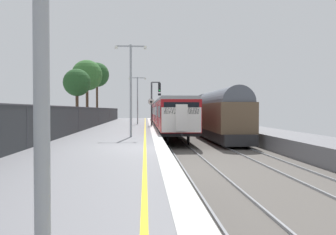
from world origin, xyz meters
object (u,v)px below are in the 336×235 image
speed_limit_sign (151,109)px  background_tree_centre (96,76)px  freight_train_adjacent_track (190,112)px  platform_lamp_far (137,96)px  signal_gantry (154,98)px  platform_lamp_mid (131,83)px  background_tree_right (76,83)px  background_tree_left (87,76)px  commuter_train_at_platform (164,113)px

speed_limit_sign → background_tree_centre: 16.19m
freight_train_adjacent_track → platform_lamp_far: 11.61m
signal_gantry → platform_lamp_mid: size_ratio=0.82×
speed_limit_sign → background_tree_right: size_ratio=0.47×
signal_gantry → platform_lamp_far: 3.75m
freight_train_adjacent_track → platform_lamp_mid: platform_lamp_mid is taller
background_tree_right → background_tree_left: bearing=89.1°
platform_lamp_mid → background_tree_centre: 27.06m
freight_train_adjacent_track → signal_gantry: 13.32m
freight_train_adjacent_track → background_tree_left: bearing=-154.8°
signal_gantry → platform_lamp_far: bearing=119.9°
signal_gantry → background_tree_left: bearing=144.7°
speed_limit_sign → background_tree_right: background_tree_right is taller
commuter_train_at_platform → platform_lamp_far: size_ratio=7.64×
platform_lamp_far → background_tree_centre: (-5.76, 7.36, 3.06)m
commuter_train_at_platform → background_tree_left: bearing=-175.0°
freight_train_adjacent_track → background_tree_right: size_ratio=8.96×
freight_train_adjacent_track → speed_limit_sign: (-5.85, -15.18, 0.41)m
background_tree_left → speed_limit_sign: bearing=-49.1°
signal_gantry → platform_lamp_mid: (-1.87, -15.68, 0.44)m
platform_lamp_far → freight_train_adjacent_track: bearing=50.2°
background_tree_left → background_tree_right: background_tree_left is taller
background_tree_right → platform_lamp_far: bearing=31.7°
signal_gantry → commuter_train_at_platform: bearing=77.4°
signal_gantry → speed_limit_sign: 3.37m
speed_limit_sign → commuter_train_at_platform: bearing=79.2°
platform_lamp_mid → platform_lamp_far: (0.00, 18.92, -0.13)m
freight_train_adjacent_track → background_tree_centre: bearing=-173.7°
commuter_train_at_platform → freight_train_adjacent_track: freight_train_adjacent_track is taller
commuter_train_at_platform → platform_lamp_far: (-3.33, -3.28, 2.00)m
signal_gantry → background_tree_right: size_ratio=0.79×
signal_gantry → background_tree_centre: size_ratio=0.58×
signal_gantry → speed_limit_sign: size_ratio=1.69×
freight_train_adjacent_track → commuter_train_at_platform: bearing=-126.0°
commuter_train_at_platform → background_tree_left: 10.55m
background_tree_centre → commuter_train_at_platform: bearing=-24.2°
commuter_train_at_platform → freight_train_adjacent_track: bearing=54.0°
platform_lamp_far → background_tree_right: (-6.26, -3.86, 1.20)m
platform_lamp_far → background_tree_right: background_tree_right is taller
signal_gantry → background_tree_right: (-8.12, -0.62, 1.51)m
background_tree_left → background_tree_right: 6.45m
freight_train_adjacent_track → background_tree_right: background_tree_right is taller
commuter_train_at_platform → background_tree_centre: size_ratio=5.18×
commuter_train_at_platform → background_tree_right: size_ratio=7.05×
background_tree_left → commuter_train_at_platform: bearing=5.0°
platform_lamp_mid → background_tree_left: background_tree_left is taller
speed_limit_sign → platform_lamp_far: 6.72m
commuter_train_at_platform → background_tree_centre: 11.18m
signal_gantry → platform_lamp_mid: bearing=-96.8°
background_tree_left → platform_lamp_mid: bearing=-73.9°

